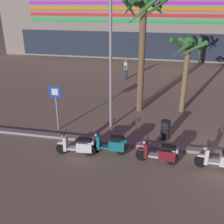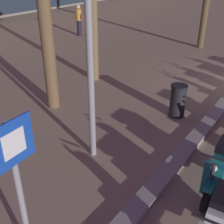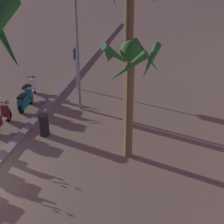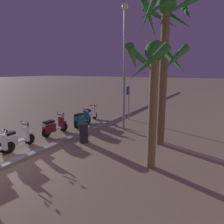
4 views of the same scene
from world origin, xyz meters
TOP-DOWN VIEW (x-y plane):
  - curb_strip at (0.00, 0.38)m, footprint 60.00×0.36m
  - scooter_white_tail_end at (-7.32, -0.95)m, footprint 1.77×0.56m
  - scooter_teal_second_in_line at (-5.95, -0.58)m, footprint 1.74×0.56m
  - scooter_maroon_lead_nearest at (-3.80, -0.85)m, footprint 1.79×0.56m
  - scooter_white_mid_front at (-1.40, -0.84)m, footprint 1.78×0.56m
  - crossing_sign at (-9.16, 1.18)m, footprint 0.60×0.13m
  - palm_tree_mid_walkway at (-5.26, 4.66)m, footprint 2.64×2.65m
  - palm_tree_far_corner at (-2.73, 5.07)m, footprint 2.10×2.20m
  - litter_bin at (-3.66, 1.31)m, footprint 0.48×0.48m
  - street_lamp at (-6.53, 2.10)m, footprint 0.36×0.36m

SIDE VIEW (x-z plane):
  - curb_strip at x=0.00m, z-range 0.00..0.12m
  - scooter_white_tail_end at x=-7.32m, z-range -0.07..0.97m
  - scooter_maroon_lead_nearest at x=-3.80m, z-range -0.13..1.05m
  - scooter_white_mid_front at x=-1.40m, z-range -0.13..1.05m
  - scooter_teal_second_in_line at x=-5.95m, z-range -0.06..0.99m
  - litter_bin at x=-3.66m, z-range 0.01..0.96m
  - crossing_sign at x=-9.16m, z-range 0.30..2.70m
  - palm_tree_far_corner at x=-2.73m, z-range 1.13..5.59m
  - street_lamp at x=-6.53m, z-range 0.74..7.77m
  - palm_tree_mid_walkway at x=-5.26m, z-range 1.66..8.31m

